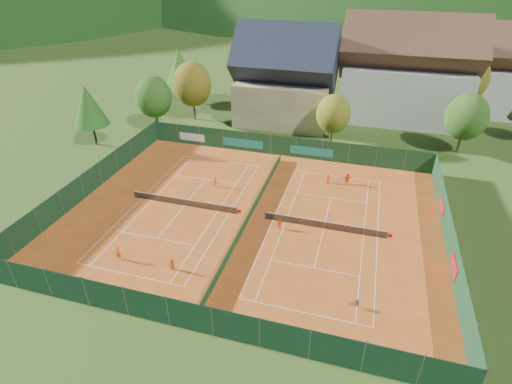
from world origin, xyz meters
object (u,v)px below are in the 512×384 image
at_px(hotel_block_a, 406,76).
at_px(player_left_mid, 172,265).
at_px(ball_hopper, 357,303).
at_px(player_right_far_a, 328,178).
at_px(player_left_far, 215,181).
at_px(hotel_block_b, 488,75).
at_px(player_right_near, 280,224).
at_px(player_left_near, 118,253).
at_px(player_right_far_b, 347,178).
at_px(chalet, 285,82).

xyz_separation_m(hotel_block_a, player_left_mid, (-20.40, -46.25, -6.74)).
bearing_deg(ball_hopper, player_left_mid, -179.82).
height_order(ball_hopper, player_left_mid, player_left_mid).
bearing_deg(player_right_far_a, hotel_block_a, -116.98).
bearing_deg(player_left_mid, player_left_far, 111.48).
xyz_separation_m(hotel_block_b, player_right_far_a, (-22.89, -34.14, -6.00)).
relative_size(player_left_mid, player_right_near, 1.06).
distance_m(hotel_block_b, player_right_far_a, 41.54).
relative_size(player_left_near, player_right_far_b, 0.97).
distance_m(chalet, hotel_block_a, 19.94).
relative_size(hotel_block_a, player_right_far_b, 14.48).
bearing_deg(player_right_far_b, player_right_near, 43.40).
bearing_deg(player_right_far_b, hotel_block_a, -123.72).
bearing_deg(chalet, player_left_mid, -91.99).
height_order(chalet, player_right_far_a, chalet).
bearing_deg(player_left_far, player_left_near, 98.12).
height_order(chalet, hotel_block_a, hotel_block_a).
distance_m(player_left_far, player_right_far_a, 14.08).
xyz_separation_m(player_left_near, player_left_far, (3.79, 15.39, -0.02)).
height_order(hotel_block_b, player_right_far_a, hotel_block_b).
height_order(hotel_block_b, player_left_mid, hotel_block_b).
distance_m(ball_hopper, player_right_far_b, 20.65).
xyz_separation_m(ball_hopper, player_right_far_a, (-4.95, 20.05, 0.06)).
height_order(hotel_block_b, ball_hopper, hotel_block_b).
xyz_separation_m(hotel_block_a, player_right_far_b, (-6.55, -25.71, -6.64)).
bearing_deg(player_left_near, player_right_far_a, 37.94).
xyz_separation_m(player_left_near, player_right_far_a, (17.05, 20.11, -0.11)).
height_order(player_left_far, player_right_far_b, player_right_far_b).
distance_m(chalet, player_left_near, 41.27).
bearing_deg(player_right_far_a, player_left_near, 41.49).
relative_size(hotel_block_a, player_left_far, 15.30).
height_order(ball_hopper, player_right_far_b, player_right_far_b).
bearing_deg(player_left_mid, chalet, 103.00).
height_order(player_left_mid, player_right_far_a, player_left_mid).
bearing_deg(hotel_block_b, hotel_block_a, -150.26).
distance_m(hotel_block_b, ball_hopper, 57.41).
xyz_separation_m(player_left_mid, player_right_far_a, (11.52, 20.10, -0.03)).
bearing_deg(hotel_block_a, ball_hopper, -94.88).
bearing_deg(ball_hopper, player_right_far_a, 103.85).
relative_size(player_left_near, player_left_far, 1.03).
bearing_deg(player_left_near, player_right_far_b, 34.89).
bearing_deg(player_left_mid, hotel_block_a, 81.19).
bearing_deg(player_left_mid, player_right_far_b, 70.99).
xyz_separation_m(chalet, player_right_near, (6.52, -31.27, -6.02)).
relative_size(hotel_block_a, hotel_block_b, 1.25).
relative_size(chalet, player_left_far, 11.48).
bearing_deg(player_left_near, player_right_near, 21.94).
height_order(player_left_far, player_right_far_a, player_left_far).
bearing_deg(hotel_block_b, player_left_far, -132.93).
xyz_separation_m(ball_hopper, player_left_far, (-18.21, 15.33, 0.15)).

